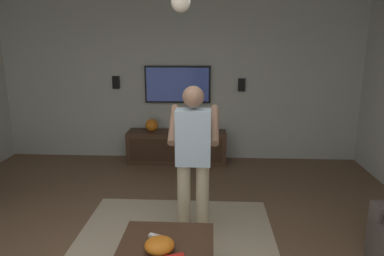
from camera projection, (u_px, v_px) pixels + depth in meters
name	position (u px, v px, depth m)	size (l,w,h in m)	color
wall_back_tv	(180.00, 81.00, 6.27)	(0.10, 6.44, 2.78)	#B2B7AD
media_console	(177.00, 147.00, 6.21)	(0.45, 1.70, 0.55)	#422B1C
tv	(178.00, 84.00, 6.19)	(0.05, 1.14, 0.64)	black
person_standing	(193.00, 153.00, 3.73)	(0.53, 0.53, 1.64)	#C6B793
bowl	(160.00, 245.00, 2.91)	(0.25, 0.25, 0.11)	orange
remote_white	(157.00, 237.00, 3.12)	(0.15, 0.04, 0.02)	white
vase_round	(152.00, 125.00, 6.14)	(0.22, 0.22, 0.22)	orange
wall_speaker_left	(242.00, 85.00, 6.15)	(0.06, 0.12, 0.22)	black
wall_speaker_right	(116.00, 82.00, 6.25)	(0.06, 0.12, 0.22)	black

